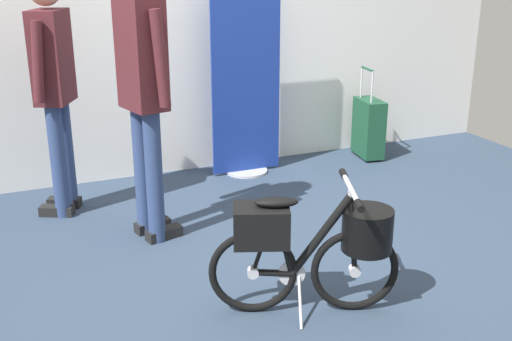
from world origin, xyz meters
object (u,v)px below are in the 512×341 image
rolling_suitcase (369,127)px  visitor_browsing (143,80)px  folding_bike_foreground (314,244)px  floor_banner_stand (246,88)px  visitor_near_wall (54,81)px

rolling_suitcase → visitor_browsing: bearing=-158.1°
folding_bike_foreground → visitor_browsing: bearing=113.9°
floor_banner_stand → rolling_suitcase: size_ratio=1.98×
visitor_near_wall → rolling_suitcase: bearing=5.1°
visitor_browsing → folding_bike_foreground: bearing=-66.1°
visitor_browsing → rolling_suitcase: 2.55m
visitor_near_wall → rolling_suitcase: 2.82m
floor_banner_stand → visitor_near_wall: size_ratio=0.98×
visitor_near_wall → visitor_browsing: size_ratio=0.93×
folding_bike_foreground → floor_banner_stand: bearing=76.5°
folding_bike_foreground → visitor_near_wall: visitor_near_wall is taller
floor_banner_stand → folding_bike_foreground: floor_banner_stand is taller
folding_bike_foreground → rolling_suitcase: (1.72, 2.14, -0.10)m
floor_banner_stand → visitor_near_wall: 1.58m
visitor_near_wall → visitor_browsing: (0.46, -0.67, 0.09)m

